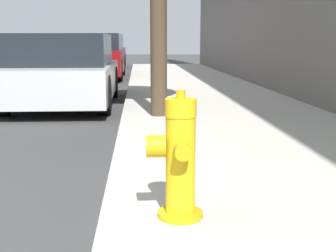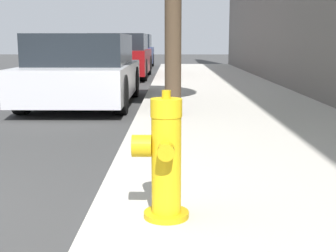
# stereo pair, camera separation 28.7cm
# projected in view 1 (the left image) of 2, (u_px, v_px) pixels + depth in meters

# --- Properties ---
(fire_hydrant) EXTENTS (0.35, 0.38, 0.79)m
(fire_hydrant) POSITION_uv_depth(u_px,v_px,m) (179.00, 159.00, 2.85)
(fire_hydrant) COLOR #C39C11
(fire_hydrant) RESTS_ON sidewalk_slab
(parked_car_near) EXTENTS (1.83, 3.97, 1.31)m
(parked_car_near) POSITION_uv_depth(u_px,v_px,m) (64.00, 71.00, 8.64)
(parked_car_near) COLOR #B7B7BC
(parked_car_near) RESTS_ON ground_plane
(parked_car_mid) EXTENTS (1.86, 4.25, 1.42)m
(parked_car_mid) POSITION_uv_depth(u_px,v_px,m) (95.00, 57.00, 15.11)
(parked_car_mid) COLOR maroon
(parked_car_mid) RESTS_ON ground_plane
(parked_car_far) EXTENTS (1.88, 3.83, 1.48)m
(parked_car_far) POSITION_uv_depth(u_px,v_px,m) (104.00, 52.00, 20.86)
(parked_car_far) COLOR navy
(parked_car_far) RESTS_ON ground_plane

